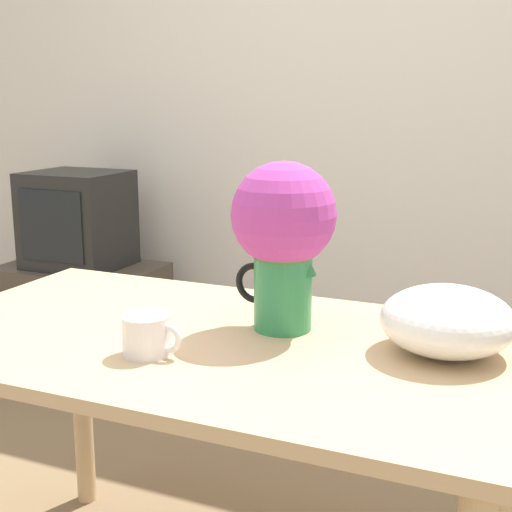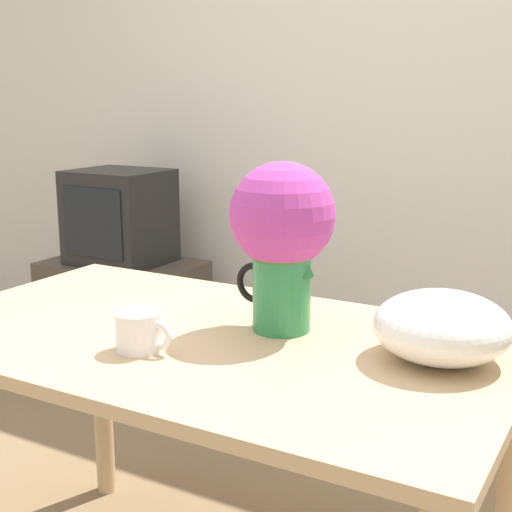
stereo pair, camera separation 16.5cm
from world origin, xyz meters
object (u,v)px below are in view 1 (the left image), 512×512
object	(u,v)px
white_bowl	(447,321)
tv_set	(77,219)
coffee_mug	(148,335)
flower_vase	(283,231)

from	to	relation	value
white_bowl	tv_set	xyz separation A→B (m)	(-1.98, 1.34, -0.14)
coffee_mug	flower_vase	bearing A→B (deg)	54.24
flower_vase	tv_set	xyz separation A→B (m)	(-1.60, 1.33, -0.30)
flower_vase	white_bowl	world-z (taller)	flower_vase
coffee_mug	tv_set	size ratio (longest dim) A/B	0.29
flower_vase	tv_set	size ratio (longest dim) A/B	0.83
white_bowl	tv_set	world-z (taller)	tv_set
coffee_mug	white_bowl	xyz separation A→B (m)	(0.57, 0.26, 0.03)
white_bowl	flower_vase	bearing A→B (deg)	178.06
coffee_mug	tv_set	xyz separation A→B (m)	(-1.41, 1.60, -0.11)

